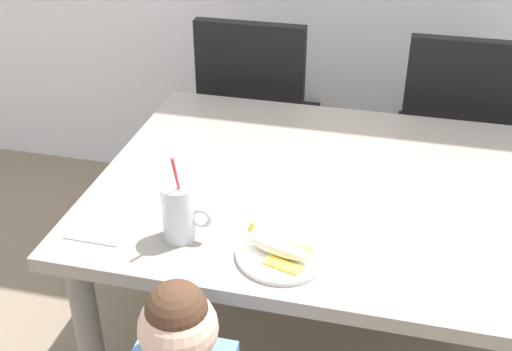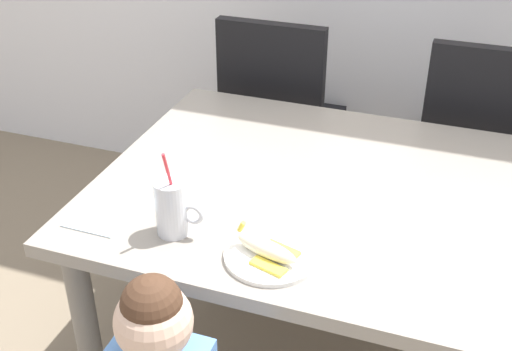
{
  "view_description": "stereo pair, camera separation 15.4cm",
  "coord_description": "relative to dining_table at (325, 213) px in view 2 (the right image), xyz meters",
  "views": [
    {
      "loc": [
        0.18,
        -1.58,
        1.69
      ],
      "look_at": [
        -0.18,
        -0.1,
        0.77
      ],
      "focal_mm": 45.15,
      "sensor_mm": 36.0,
      "label": 1
    },
    {
      "loc": [
        0.33,
        -1.53,
        1.69
      ],
      "look_at": [
        -0.18,
        -0.1,
        0.77
      ],
      "focal_mm": 45.15,
      "sensor_mm": 36.0,
      "label": 2
    }
  ],
  "objects": [
    {
      "name": "paper_napkin",
      "position": [
        -0.53,
        -0.35,
        0.09
      ],
      "size": [
        0.15,
        0.15,
        0.0
      ],
      "primitive_type": "cube",
      "rotation": [
        0.0,
        0.0,
        -0.01
      ],
      "color": "silver",
      "rests_on": "dining_table"
    },
    {
      "name": "peeled_banana",
      "position": [
        -0.05,
        -0.37,
        0.12
      ],
      "size": [
        0.18,
        0.13,
        0.07
      ],
      "rotation": [
        0.0,
        0.0,
        -0.29
      ],
      "color": "#F4EAC6",
      "rests_on": "snack_plate"
    },
    {
      "name": "dining_chair_left",
      "position": [
        -0.38,
        0.75,
        -0.08
      ],
      "size": [
        0.44,
        0.45,
        0.96
      ],
      "rotation": [
        0.0,
        0.0,
        3.14
      ],
      "color": "black",
      "rests_on": "ground"
    },
    {
      "name": "snack_plate",
      "position": [
        -0.05,
        -0.36,
        0.1
      ],
      "size": [
        0.23,
        0.23,
        0.01
      ],
      "primitive_type": "cylinder",
      "color": "white",
      "rests_on": "dining_table"
    },
    {
      "name": "milk_cup",
      "position": [
        -0.32,
        -0.34,
        0.16
      ],
      "size": [
        0.13,
        0.08,
        0.25
      ],
      "color": "silver",
      "rests_on": "dining_table"
    },
    {
      "name": "dining_chair_right",
      "position": [
        0.4,
        0.75,
        -0.08
      ],
      "size": [
        0.44,
        0.45,
        0.96
      ],
      "rotation": [
        0.0,
        0.0,
        3.14
      ],
      "color": "black",
      "rests_on": "ground"
    },
    {
      "name": "dining_table",
      "position": [
        0.0,
        0.0,
        0.0
      ],
      "size": [
        1.3,
        1.03,
        0.71
      ],
      "color": "gray",
      "rests_on": "ground"
    }
  ]
}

